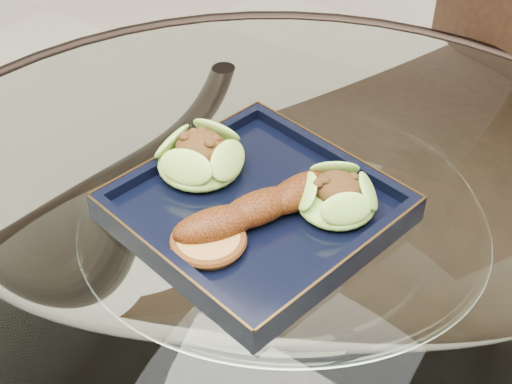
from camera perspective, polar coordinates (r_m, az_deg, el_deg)
The scene contains 7 objects.
dining_table at distance 0.91m, azimuth 1.85°, elevation -11.88°, with size 1.13×1.13×0.77m.
dining_chair at distance 1.20m, azimuth 15.86°, elevation -0.53°, with size 0.56×0.56×0.99m.
navy_plate at distance 0.81m, azimuth 0.00°, elevation -1.61°, with size 0.27×0.27×0.02m, color black.
lettuce_wrap_left at distance 0.84m, azimuth -4.51°, elevation 2.67°, with size 0.10×0.10×0.04m, color #5C8E29.
lettuce_wrap_right at distance 0.79m, azimuth 6.46°, elevation -0.51°, with size 0.09×0.09×0.03m, color olive.
roasted_plantain at distance 0.77m, azimuth 0.20°, elevation -1.29°, with size 0.19×0.04×0.04m, color #60280A.
crumb_patty at distance 0.75m, azimuth -3.83°, elevation -3.97°, with size 0.07×0.07×0.01m, color #B4773C.
Camera 1 is at (0.28, -0.47, 1.32)m, focal length 50.00 mm.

